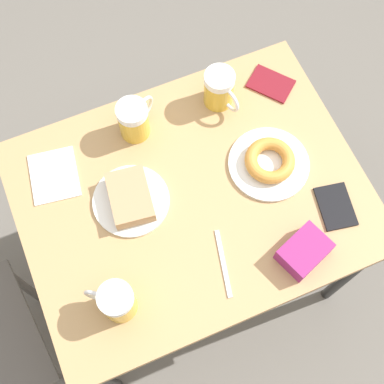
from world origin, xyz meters
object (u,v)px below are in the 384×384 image
(plate_with_donut, at_px, (270,162))
(fork, at_px, (222,264))
(beer_mug_right, at_px, (219,89))
(beer_mug_center, at_px, (134,119))
(passport_far_edge, at_px, (271,84))
(blue_pouch, at_px, (304,251))
(plate_with_cake, at_px, (131,198))
(beer_mug_left, at_px, (117,301))
(napkin_folded, at_px, (54,175))
(passport_near_edge, at_px, (336,206))

(plate_with_donut, height_order, fork, plate_with_donut)
(beer_mug_right, bearing_deg, beer_mug_center, 89.56)
(plate_with_donut, relative_size, passport_far_edge, 1.48)
(plate_with_donut, xyz_separation_m, blue_pouch, (-0.26, 0.03, 0.01))
(beer_mug_right, distance_m, fork, 0.49)
(plate_with_cake, height_order, blue_pouch, blue_pouch)
(fork, xyz_separation_m, passport_far_edge, (0.44, -0.36, 0.00))
(beer_mug_left, distance_m, napkin_folded, 0.41)
(passport_far_edge, bearing_deg, napkin_folded, 92.84)
(passport_near_edge, bearing_deg, beer_mug_center, 43.82)
(plate_with_donut, relative_size, passport_near_edge, 1.61)
(plate_with_donut, bearing_deg, beer_mug_center, 50.59)
(beer_mug_center, distance_m, blue_pouch, 0.58)
(plate_with_donut, height_order, napkin_folded, plate_with_donut)
(plate_with_cake, xyz_separation_m, passport_near_edge, (-0.23, -0.50, -0.02))
(beer_mug_left, relative_size, blue_pouch, 0.82)
(passport_near_edge, xyz_separation_m, passport_far_edge, (0.42, -0.01, 0.00))
(passport_near_edge, bearing_deg, beer_mug_right, 19.91)
(beer_mug_center, relative_size, passport_near_edge, 0.87)
(plate_with_cake, relative_size, passport_far_edge, 1.36)
(plate_with_donut, xyz_separation_m, beer_mug_left, (-0.21, 0.52, 0.04))
(beer_mug_left, xyz_separation_m, passport_far_edge, (0.44, -0.64, -0.06))
(beer_mug_left, height_order, napkin_folded, beer_mug_left)
(beer_mug_center, xyz_separation_m, passport_near_edge, (-0.43, -0.41, -0.06))
(plate_with_cake, xyz_separation_m, napkin_folded, (0.15, 0.17, -0.02))
(plate_with_cake, distance_m, plate_with_donut, 0.39)
(plate_with_cake, xyz_separation_m, beer_mug_right, (0.20, -0.35, 0.04))
(fork, xyz_separation_m, passport_near_edge, (0.02, -0.35, 0.00))
(beer_mug_right, bearing_deg, passport_near_edge, -160.09)
(plate_with_donut, distance_m, fork, 0.31)
(beer_mug_center, xyz_separation_m, napkin_folded, (-0.05, 0.26, -0.06))
(beer_mug_left, bearing_deg, napkin_folded, 6.20)
(plate_with_donut, bearing_deg, beer_mug_right, 10.18)
(beer_mug_left, bearing_deg, fork, -90.30)
(napkin_folded, bearing_deg, beer_mug_center, -80.11)
(plate_with_donut, relative_size, beer_mug_center, 1.85)
(passport_near_edge, height_order, blue_pouch, blue_pouch)
(plate_with_cake, relative_size, beer_mug_center, 1.71)
(blue_pouch, bearing_deg, beer_mug_center, 27.68)
(beer_mug_center, bearing_deg, blue_pouch, -152.32)
(beer_mug_center, height_order, passport_near_edge, beer_mug_center)
(beer_mug_center, bearing_deg, plate_with_donut, -129.41)
(beer_mug_left, bearing_deg, beer_mug_right, -46.35)
(passport_far_edge, bearing_deg, passport_near_edge, 178.53)
(plate_with_donut, height_order, beer_mug_left, beer_mug_left)
(plate_with_cake, bearing_deg, passport_far_edge, -69.84)
(beer_mug_center, bearing_deg, napkin_folded, 99.89)
(beer_mug_right, relative_size, passport_near_edge, 0.91)
(fork, bearing_deg, beer_mug_right, -22.96)
(passport_near_edge, bearing_deg, plate_with_donut, 31.34)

